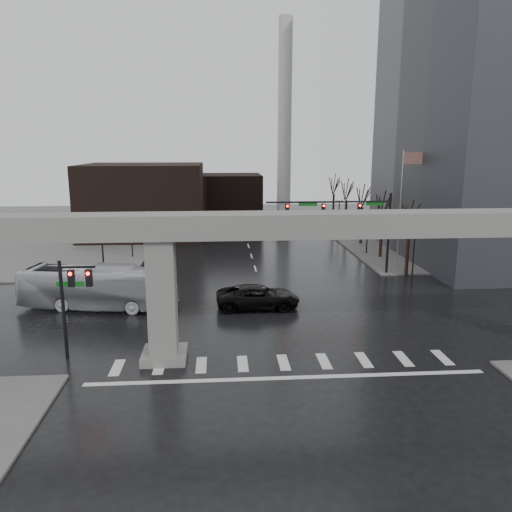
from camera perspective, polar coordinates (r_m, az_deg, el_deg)
The scene contains 23 objects.
ground at distance 30.83m, azimuth 2.92°, elevation -11.28°, with size 160.00×160.00×0.00m, color black.
sidewalk_ne at distance 71.58m, azimuth 20.30°, elevation 1.77°, with size 28.00×36.00×0.15m, color slate.
sidewalk_nw at distance 68.90m, azimuth -23.11°, elevation 1.15°, with size 28.00×36.00×0.15m, color slate.
elevated_guideway at distance 28.94m, azimuth 5.56°, elevation 1.40°, with size 48.00×2.60×8.70m.
building_far_left at distance 71.14m, azimuth -12.67°, elevation 6.19°, with size 16.00×14.00×10.00m, color black.
building_far_mid at distance 80.45m, azimuth -3.07°, elevation 6.45°, with size 10.00×10.00×8.00m, color black.
smokestack at distance 74.62m, azimuth 3.26°, elevation 13.17°, with size 3.60×3.60×30.00m.
signal_mast_arm at distance 48.90m, azimuth 10.79°, elevation 4.52°, with size 12.12×0.43×8.00m.
signal_left_pole at distance 30.91m, azimuth -20.33°, elevation -3.97°, with size 2.30×0.30×6.00m.
flagpole_assembly at distance 53.67m, azimuth 16.54°, elevation 6.74°, with size 2.06×0.12×12.00m.
lamp_right_0 at distance 46.21m, azimuth 17.60°, elevation 0.73°, with size 1.22×0.32×5.11m.
lamp_right_1 at distance 59.22m, azimuth 12.65°, elevation 3.49°, with size 1.22×0.32×5.11m.
lamp_right_2 at distance 72.60m, azimuth 9.48°, elevation 5.23°, with size 1.22×0.32×5.11m.
lamp_left_0 at distance 44.05m, azimuth -17.10°, elevation 0.21°, with size 1.22×0.32×5.11m.
lamp_left_1 at distance 57.55m, azimuth -14.08°, elevation 3.16°, with size 1.22×0.32×5.11m.
lamp_left_2 at distance 71.25m, azimuth -12.21°, elevation 4.99°, with size 1.22×0.32×5.11m.
tree_right_0 at distance 50.38m, azimuth 16.98°, elevation 0.91°, with size 1.09×1.58×7.50m.
tree_right_1 at distance 57.77m, azimuth 14.16°, elevation 2.57°, with size 1.09×1.61×7.67m.
tree_right_2 at distance 65.30m, azimuth 11.98°, elevation 3.84°, with size 1.10×1.63×7.85m.
tree_right_3 at distance 72.93m, azimuth 10.26°, elevation 4.84°, with size 1.11×1.66×8.02m.
tree_right_4 at distance 80.63m, azimuth 8.85°, elevation 5.65°, with size 1.12×1.69×8.19m.
pickup_truck at distance 39.03m, azimuth 0.22°, elevation -4.68°, with size 2.99×6.48×1.80m, color black.
city_bus at distance 40.66m, azimuth -17.66°, elevation -3.42°, with size 2.84×12.12×3.38m, color silver.
Camera 1 is at (-3.61, -27.99, 12.41)m, focal length 35.00 mm.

